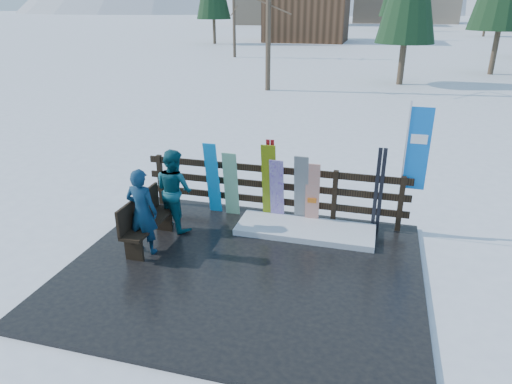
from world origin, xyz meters
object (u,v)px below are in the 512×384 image
(snowboard_1, at_px, (231,184))
(snowboard_2, at_px, (269,183))
(bench, at_px, (145,219))
(person_front, at_px, (142,212))
(snowboard_3, at_px, (277,190))
(snowboard_5, at_px, (312,194))
(person_back, at_px, (174,190))
(snowboard_0, at_px, (213,179))
(snowboard_4, at_px, (301,190))
(rental_flag, at_px, (414,154))

(snowboard_1, bearing_deg, snowboard_2, 0.00)
(bench, distance_m, person_front, 0.42)
(snowboard_3, distance_m, person_front, 2.79)
(snowboard_1, relative_size, snowboard_5, 1.06)
(snowboard_2, height_order, snowboard_5, snowboard_2)
(snowboard_5, relative_size, person_back, 0.82)
(snowboard_0, distance_m, snowboard_5, 2.14)
(snowboard_4, relative_size, person_front, 0.95)
(snowboard_3, bearing_deg, snowboard_2, 180.00)
(snowboard_3, height_order, rental_flag, rental_flag)
(person_front, relative_size, person_back, 0.97)
(snowboard_3, height_order, snowboard_4, snowboard_4)
(rental_flag, xyz_separation_m, person_front, (-4.63, -2.17, -0.80))
(snowboard_1, bearing_deg, rental_flag, 4.31)
(snowboard_1, xyz_separation_m, snowboard_4, (1.50, -0.00, 0.03))
(bench, relative_size, person_back, 0.90)
(rental_flag, bearing_deg, snowboard_1, -175.69)
(snowboard_1, distance_m, snowboard_4, 1.50)
(snowboard_3, bearing_deg, bench, -142.92)
(bench, distance_m, snowboard_4, 3.13)
(snowboard_5, bearing_deg, person_back, -162.31)
(bench, distance_m, snowboard_1, 2.01)
(snowboard_1, distance_m, snowboard_3, 0.99)
(snowboard_2, distance_m, person_back, 1.93)
(bench, bearing_deg, snowboard_0, 65.10)
(snowboard_3, bearing_deg, snowboard_1, 180.00)
(bench, bearing_deg, snowboard_1, 54.52)
(bench, relative_size, snowboard_5, 1.10)
(snowboard_5, distance_m, rental_flag, 2.09)
(rental_flag, bearing_deg, snowboard_5, -171.73)
(snowboard_4, bearing_deg, rental_flag, 7.37)
(snowboard_0, bearing_deg, snowboard_1, 0.00)
(snowboard_4, bearing_deg, snowboard_1, 180.00)
(snowboard_4, distance_m, person_back, 2.55)
(snowboard_4, bearing_deg, person_front, -143.20)
(snowboard_2, height_order, snowboard_4, snowboard_2)
(snowboard_2, distance_m, snowboard_4, 0.68)
(snowboard_2, height_order, person_front, snowboard_2)
(snowboard_0, height_order, rental_flag, rental_flag)
(snowboard_0, relative_size, snowboard_1, 1.14)
(snowboard_1, distance_m, rental_flag, 3.70)
(snowboard_1, distance_m, snowboard_5, 1.73)
(snowboard_0, relative_size, snowboard_4, 1.08)
(snowboard_3, bearing_deg, person_front, -136.97)
(snowboard_2, bearing_deg, person_back, -154.13)
(snowboard_3, relative_size, person_front, 0.87)
(snowboard_5, distance_m, person_back, 2.77)
(snowboard_2, distance_m, person_front, 2.67)
(person_front, bearing_deg, snowboard_2, -132.28)
(bench, distance_m, person_back, 0.88)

